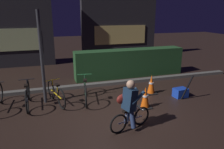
% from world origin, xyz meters
% --- Properties ---
extents(ground_plane, '(40.00, 40.00, 0.00)m').
position_xyz_m(ground_plane, '(0.00, 0.00, 0.00)').
color(ground_plane, black).
extents(sidewalk_curb, '(12.00, 0.24, 0.12)m').
position_xyz_m(sidewalk_curb, '(0.00, 2.20, 0.06)').
color(sidewalk_curb, '#56544F').
rests_on(sidewalk_curb, ground).
extents(hedge_row, '(4.80, 0.70, 1.19)m').
position_xyz_m(hedge_row, '(1.80, 3.10, 0.59)').
color(hedge_row, '#214723').
rests_on(hedge_row, ground).
extents(storefront_right, '(4.58, 0.54, 4.00)m').
position_xyz_m(storefront_right, '(2.74, 7.20, 1.99)').
color(storefront_right, '#262328').
rests_on(storefront_right, ground).
extents(street_post, '(0.10, 0.10, 2.81)m').
position_xyz_m(street_post, '(-1.80, 1.20, 1.41)').
color(street_post, '#2D2D33').
rests_on(street_post, ground).
extents(parked_bike_left_mid, '(0.46, 1.68, 0.77)m').
position_xyz_m(parked_bike_left_mid, '(-2.30, 1.05, 0.35)').
color(parked_bike_left_mid, black).
rests_on(parked_bike_left_mid, ground).
extents(parked_bike_center_left, '(0.53, 1.50, 0.71)m').
position_xyz_m(parked_bike_center_left, '(-1.48, 0.99, 0.33)').
color(parked_bike_center_left, black).
rests_on(parked_bike_center_left, ground).
extents(parked_bike_center_right, '(0.46, 1.73, 0.80)m').
position_xyz_m(parked_bike_center_right, '(-0.58, 0.95, 0.36)').
color(parked_bike_center_right, black).
rests_on(parked_bike_center_right, ground).
extents(traffic_cone_near, '(0.36, 0.36, 0.65)m').
position_xyz_m(traffic_cone_near, '(1.00, -0.10, 0.31)').
color(traffic_cone_near, black).
rests_on(traffic_cone_near, ground).
extents(traffic_cone_far, '(0.36, 0.36, 0.67)m').
position_xyz_m(traffic_cone_far, '(1.71, 0.89, 0.32)').
color(traffic_cone_far, black).
rests_on(traffic_cone_far, ground).
extents(blue_crate, '(0.47, 0.36, 0.30)m').
position_xyz_m(blue_crate, '(2.50, 0.30, 0.15)').
color(blue_crate, '#193DB7').
rests_on(blue_crate, ground).
extents(cyclist, '(1.15, 0.50, 1.25)m').
position_xyz_m(cyclist, '(0.10, -1.08, 0.63)').
color(cyclist, black).
rests_on(cyclist, ground).
extents(closed_umbrella, '(0.32, 0.18, 0.82)m').
position_xyz_m(closed_umbrella, '(2.55, 0.05, 0.41)').
color(closed_umbrella, black).
rests_on(closed_umbrella, ground).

